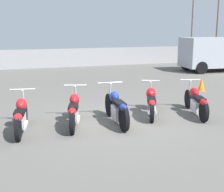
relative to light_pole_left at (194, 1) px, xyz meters
The scene contains 10 objects.
ground_plane 16.39m from the light_pole_left, 130.00° to the right, with size 60.00×60.00×0.00m, color #5B5954.
fence_back 10.86m from the light_pole_left, behind, with size 40.00×0.04×1.22m.
light_pole_left is the anchor object (origin of this frame).
motorcycle_slot_0 18.02m from the light_pole_left, 136.26° to the right, with size 0.67×2.02×0.98m.
motorcycle_slot_1 17.05m from the light_pole_left, 133.14° to the right, with size 0.83×2.03×0.99m.
motorcycle_slot_2 16.46m from the light_pole_left, 129.69° to the right, with size 0.72×2.12×1.04m.
motorcycle_slot_3 15.38m from the light_pole_left, 127.08° to the right, with size 0.98×1.94×0.95m.
motorcycle_slot_4 14.99m from the light_pole_left, 122.01° to the right, with size 0.86×2.08×0.97m.
parked_van 5.44m from the light_pole_left, 97.32° to the right, with size 5.14×2.41×2.00m.
traffic_cone_near 11.40m from the light_pole_left, 120.24° to the right, with size 0.30×0.30×0.53m.
Camera 1 is at (-2.81, -7.92, 2.57)m, focal length 50.00 mm.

